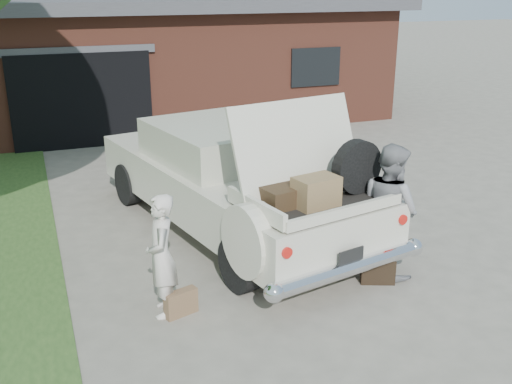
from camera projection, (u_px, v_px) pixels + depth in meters
name	position (u px, v px, depth m)	size (l,w,h in m)	color
ground	(273.00, 287.00, 7.73)	(90.00, 90.00, 0.00)	gray
house	(155.00, 55.00, 17.61)	(12.80, 7.80, 3.30)	brown
sedan	(232.00, 178.00, 9.32)	(3.32, 6.02, 2.30)	beige
woman_left	(161.00, 256.00, 6.88)	(0.54, 0.36, 1.48)	beige
woman_right	(389.00, 210.00, 7.86)	(0.87, 0.68, 1.78)	gray
suitcase_left	(181.00, 303.00, 7.03)	(0.40, 0.13, 0.31)	brown
suitcase_right	(378.00, 271.00, 7.76)	(0.44, 0.14, 0.34)	black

